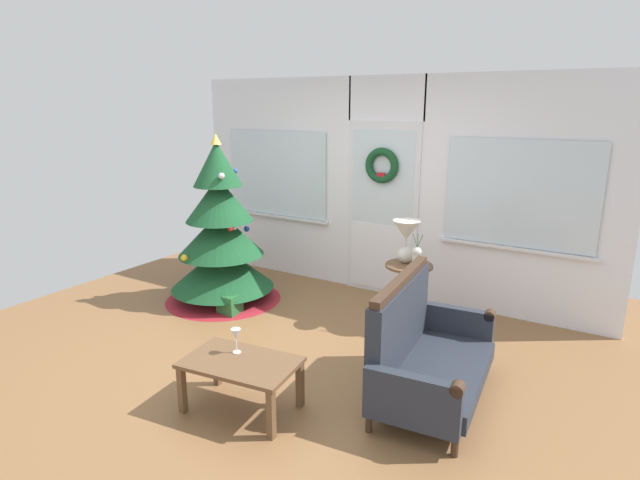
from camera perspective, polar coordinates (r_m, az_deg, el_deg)
name	(u,v)px	position (r m, az deg, el deg)	size (l,w,h in m)	color
ground_plane	(284,359)	(4.84, -4.01, -12.91)	(6.76, 6.76, 0.00)	brown
back_wall_with_door	(384,188)	(6.17, 7.07, 5.72)	(5.20, 0.19, 2.55)	white
christmas_tree	(221,242)	(6.07, -10.82, -0.22)	(1.34, 1.34, 1.93)	#4C331E
settee_sofa	(423,351)	(4.21, 11.18, -11.86)	(0.83, 1.45, 0.96)	#3D281C
side_table	(408,283)	(5.37, 9.66, -4.63)	(0.50, 0.48, 0.67)	brown
table_lamp	(406,236)	(5.29, 9.45, 0.48)	(0.28, 0.28, 0.44)	silver
flower_vase	(417,256)	(5.19, 10.58, -1.77)	(0.11, 0.10, 0.35)	beige
coffee_table	(241,368)	(4.01, -8.68, -13.70)	(0.90, 0.62, 0.40)	brown
wine_glass	(236,335)	(4.05, -9.20, -10.30)	(0.08, 0.08, 0.20)	silver
gift_box	(230,304)	(5.82, -9.88, -6.95)	(0.22, 0.20, 0.22)	#266633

